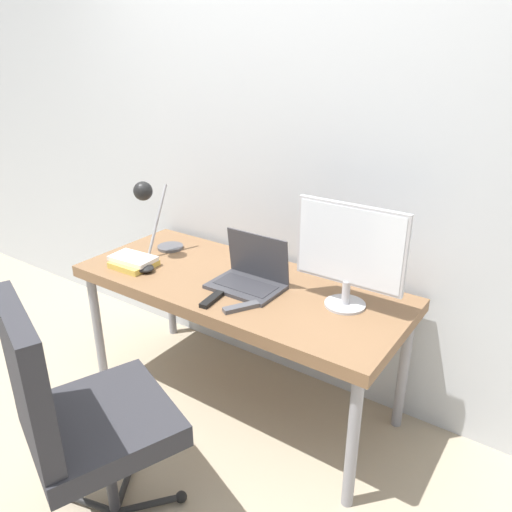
{
  "coord_description": "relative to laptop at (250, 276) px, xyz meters",
  "views": [
    {
      "loc": [
        1.34,
        -1.42,
        1.79
      ],
      "look_at": [
        0.13,
        0.32,
        0.89
      ],
      "focal_mm": 35.0,
      "sensor_mm": 36.0,
      "label": 1
    }
  ],
  "objects": [
    {
      "name": "media_remote",
      "position": [
        0.1,
        -0.21,
        -0.04
      ],
      "size": [
        0.12,
        0.16,
        0.02
      ],
      "color": "#4C4C51",
      "rests_on": "desk"
    },
    {
      "name": "office_chair",
      "position": [
        -0.08,
        -0.97,
        -0.18
      ],
      "size": [
        0.65,
        0.65,
        1.03
      ],
      "color": "black",
      "rests_on": "ground_plane"
    },
    {
      "name": "laptop",
      "position": [
        0.0,
        0.0,
        0.0
      ],
      "size": [
        0.34,
        0.24,
        0.25
      ],
      "color": "#38383D",
      "rests_on": "desk"
    },
    {
      "name": "desk",
      "position": [
        -0.08,
        0.01,
        -0.11
      ],
      "size": [
        1.67,
        0.7,
        0.71
      ],
      "color": "brown",
      "rests_on": "ground_plane"
    },
    {
      "name": "monitor",
      "position": [
        0.47,
        0.09,
        0.21
      ],
      "size": [
        0.5,
        0.18,
        0.47
      ],
      "color": "#B7B7BC",
      "rests_on": "desk"
    },
    {
      "name": "book_stack",
      "position": [
        -0.64,
        -0.16,
        -0.03
      ],
      "size": [
        0.25,
        0.19,
        0.05
      ],
      "color": "gold",
      "rests_on": "desk"
    },
    {
      "name": "wall_back",
      "position": [
        -0.08,
        0.43,
        0.54
      ],
      "size": [
        8.0,
        0.05,
        2.6
      ],
      "color": "silver",
      "rests_on": "ground_plane"
    },
    {
      "name": "game_controller",
      "position": [
        -0.57,
        -0.17,
        -0.03
      ],
      "size": [
        0.16,
        0.1,
        0.04
      ],
      "color": "black",
      "rests_on": "desk"
    },
    {
      "name": "desk_lamp",
      "position": [
        -0.65,
        0.01,
        0.23
      ],
      "size": [
        0.15,
        0.29,
        0.43
      ],
      "color": "#4C4C51",
      "rests_on": "desk"
    },
    {
      "name": "ground_plane",
      "position": [
        -0.08,
        -0.34,
        -0.76
      ],
      "size": [
        12.0,
        12.0,
        0.0
      ],
      "primitive_type": "plane",
      "color": "tan"
    },
    {
      "name": "tv_remote",
      "position": [
        -0.05,
        -0.23,
        -0.04
      ],
      "size": [
        0.06,
        0.16,
        0.02
      ],
      "color": "black",
      "rests_on": "desk"
    }
  ]
}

